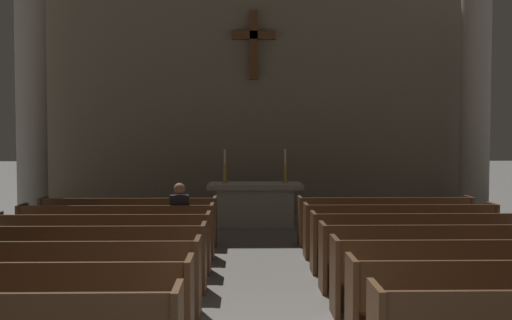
% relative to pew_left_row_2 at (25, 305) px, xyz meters
% --- Properties ---
extents(pew_left_row_2, '(3.34, 0.50, 0.95)m').
position_rel_pew_left_row_2_xyz_m(pew_left_row_2, '(0.00, 0.00, 0.00)').
color(pew_left_row_2, brown).
rests_on(pew_left_row_2, ground).
extents(pew_left_row_3, '(3.34, 0.50, 0.95)m').
position_rel_pew_left_row_2_xyz_m(pew_left_row_3, '(0.00, 1.14, 0.00)').
color(pew_left_row_3, brown).
rests_on(pew_left_row_3, ground).
extents(pew_left_row_4, '(3.34, 0.50, 0.95)m').
position_rel_pew_left_row_2_xyz_m(pew_left_row_4, '(0.00, 2.28, 0.00)').
color(pew_left_row_4, brown).
rests_on(pew_left_row_4, ground).
extents(pew_left_row_5, '(3.34, 0.50, 0.95)m').
position_rel_pew_left_row_2_xyz_m(pew_left_row_5, '(0.00, 3.42, 0.00)').
color(pew_left_row_5, brown).
rests_on(pew_left_row_5, ground).
extents(pew_left_row_6, '(3.34, 0.50, 0.95)m').
position_rel_pew_left_row_2_xyz_m(pew_left_row_6, '(0.00, 4.56, 0.00)').
color(pew_left_row_6, brown).
rests_on(pew_left_row_6, ground).
extents(pew_left_row_7, '(3.34, 0.50, 0.95)m').
position_rel_pew_left_row_2_xyz_m(pew_left_row_7, '(0.00, 5.70, 0.00)').
color(pew_left_row_7, brown).
rests_on(pew_left_row_7, ground).
extents(pew_right_row_3, '(3.34, 0.50, 0.95)m').
position_rel_pew_left_row_2_xyz_m(pew_right_row_3, '(4.93, 1.14, 0.00)').
color(pew_right_row_3, brown).
rests_on(pew_right_row_3, ground).
extents(pew_right_row_4, '(3.34, 0.50, 0.95)m').
position_rel_pew_left_row_2_xyz_m(pew_right_row_4, '(4.93, 2.28, 0.00)').
color(pew_right_row_4, brown).
rests_on(pew_right_row_4, ground).
extents(pew_right_row_5, '(3.34, 0.50, 0.95)m').
position_rel_pew_left_row_2_xyz_m(pew_right_row_5, '(4.93, 3.42, 0.00)').
color(pew_right_row_5, brown).
rests_on(pew_right_row_5, ground).
extents(pew_right_row_6, '(3.34, 0.50, 0.95)m').
position_rel_pew_left_row_2_xyz_m(pew_right_row_6, '(4.93, 4.56, 0.00)').
color(pew_right_row_6, brown).
rests_on(pew_right_row_6, ground).
extents(pew_right_row_7, '(3.34, 0.50, 0.95)m').
position_rel_pew_left_row_2_xyz_m(pew_right_row_7, '(4.93, 5.70, 0.00)').
color(pew_right_row_7, brown).
rests_on(pew_right_row_7, ground).
extents(column_left_third, '(1.03, 1.03, 6.93)m').
position_rel_pew_left_row_2_xyz_m(column_left_third, '(-2.72, 8.33, 2.90)').
color(column_left_third, '#ADA89E').
rests_on(column_left_third, ground).
extents(column_right_third, '(1.03, 1.03, 6.93)m').
position_rel_pew_left_row_2_xyz_m(column_right_third, '(7.64, 8.33, 2.90)').
color(column_right_third, '#ADA89E').
rests_on(column_right_third, ground).
extents(altar, '(2.20, 0.90, 1.01)m').
position_rel_pew_left_row_2_xyz_m(altar, '(2.46, 8.16, 0.06)').
color(altar, '#A8A399').
rests_on(altar, ground).
extents(candlestick_left, '(0.16, 0.16, 0.78)m').
position_rel_pew_left_row_2_xyz_m(candlestick_left, '(1.76, 8.16, 0.79)').
color(candlestick_left, '#B79338').
rests_on(candlestick_left, altar).
extents(candlestick_right, '(0.16, 0.16, 0.78)m').
position_rel_pew_left_row_2_xyz_m(candlestick_right, '(3.16, 8.16, 0.79)').
color(candlestick_right, '#B79338').
rests_on(candlestick_right, altar).
extents(apse_with_cross, '(11.46, 0.46, 8.04)m').
position_rel_pew_left_row_2_xyz_m(apse_with_cross, '(2.46, 10.22, 3.54)').
color(apse_with_cross, gray).
rests_on(apse_with_cross, ground).
extents(lone_worshipper, '(0.32, 0.43, 1.32)m').
position_rel_pew_left_row_2_xyz_m(lone_worshipper, '(1.09, 4.59, 0.22)').
color(lone_worshipper, '#26262B').
rests_on(lone_worshipper, ground).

